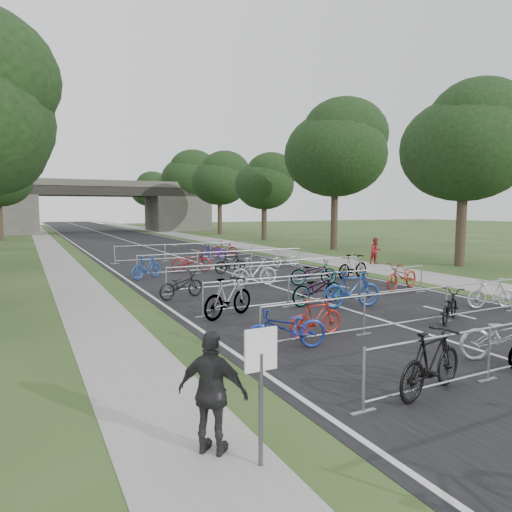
# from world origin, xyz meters

# --- Properties ---
(road) EXTENTS (11.00, 140.00, 0.01)m
(road) POSITION_xyz_m (0.00, 50.00, 0.01)
(road) COLOR black
(road) RESTS_ON ground
(sidewalk_right) EXTENTS (3.00, 140.00, 0.01)m
(sidewalk_right) POSITION_xyz_m (8.00, 50.00, 0.01)
(sidewalk_right) COLOR gray
(sidewalk_right) RESTS_ON ground
(sidewalk_left) EXTENTS (2.00, 140.00, 0.01)m
(sidewalk_left) POSITION_xyz_m (-7.50, 50.00, 0.01)
(sidewalk_left) COLOR gray
(sidewalk_left) RESTS_ON ground
(lane_markings) EXTENTS (0.12, 140.00, 0.00)m
(lane_markings) POSITION_xyz_m (0.00, 50.00, 0.00)
(lane_markings) COLOR silver
(lane_markings) RESTS_ON ground
(overpass_bridge) EXTENTS (31.00, 8.00, 7.05)m
(overpass_bridge) POSITION_xyz_m (0.00, 65.00, 3.53)
(overpass_bridge) COLOR #494741
(overpass_bridge) RESTS_ON ground
(park_sign) EXTENTS (0.45, 0.06, 1.83)m
(park_sign) POSITION_xyz_m (-6.80, 3.00, 1.27)
(park_sign) COLOR #4C4C51
(park_sign) RESTS_ON ground
(tree_right_0) EXTENTS (7.17, 7.17, 10.93)m
(tree_right_0) POSITION_xyz_m (13.11, 15.93, 6.92)
(tree_right_0) COLOR #33261C
(tree_right_0) RESTS_ON ground
(tree_right_1) EXTENTS (8.18, 8.18, 12.47)m
(tree_right_1) POSITION_xyz_m (13.11, 27.93, 7.90)
(tree_right_1) COLOR #33261C
(tree_right_1) RESTS_ON ground
(tree_right_2) EXTENTS (6.16, 6.16, 9.39)m
(tree_right_2) POSITION_xyz_m (13.11, 39.93, 5.95)
(tree_right_2) COLOR #33261C
(tree_right_2) RESTS_ON ground
(tree_right_3) EXTENTS (7.17, 7.17, 10.93)m
(tree_right_3) POSITION_xyz_m (13.11, 51.93, 6.92)
(tree_right_3) COLOR #33261C
(tree_right_3) RESTS_ON ground
(tree_left_4) EXTENTS (7.56, 7.56, 11.53)m
(tree_left_4) POSITION_xyz_m (-11.39, 63.93, 7.30)
(tree_left_4) COLOR #33261C
(tree_left_4) RESTS_ON ground
(tree_right_4) EXTENTS (8.18, 8.18, 12.47)m
(tree_right_4) POSITION_xyz_m (13.11, 63.93, 7.90)
(tree_right_4) COLOR #33261C
(tree_right_4) RESTS_ON ground
(tree_left_5) EXTENTS (8.40, 8.40, 12.81)m
(tree_left_5) POSITION_xyz_m (-11.39, 75.93, 8.12)
(tree_left_5) COLOR #33261C
(tree_left_5) RESTS_ON ground
(tree_right_5) EXTENTS (6.16, 6.16, 9.39)m
(tree_right_5) POSITION_xyz_m (13.11, 75.93, 5.95)
(tree_right_5) COLOR #33261C
(tree_right_5) RESTS_ON ground
(tree_left_6) EXTENTS (6.72, 6.72, 10.25)m
(tree_left_6) POSITION_xyz_m (-11.39, 87.93, 6.49)
(tree_left_6) COLOR #33261C
(tree_left_6) RESTS_ON ground
(tree_right_6) EXTENTS (7.17, 7.17, 10.93)m
(tree_right_6) POSITION_xyz_m (13.11, 87.93, 6.92)
(tree_right_6) COLOR #33261C
(tree_right_6) RESTS_ON ground
(barrier_row_2) EXTENTS (9.70, 0.08, 1.10)m
(barrier_row_2) POSITION_xyz_m (0.00, 7.20, 0.55)
(barrier_row_2) COLOR #A0A3A8
(barrier_row_2) RESTS_ON ground
(barrier_row_3) EXTENTS (9.70, 0.08, 1.10)m
(barrier_row_3) POSITION_xyz_m (0.00, 11.00, 0.55)
(barrier_row_3) COLOR #A0A3A8
(barrier_row_3) RESTS_ON ground
(barrier_row_4) EXTENTS (9.70, 0.08, 1.10)m
(barrier_row_4) POSITION_xyz_m (0.00, 15.00, 0.55)
(barrier_row_4) COLOR #A0A3A8
(barrier_row_4) RESTS_ON ground
(barrier_row_5) EXTENTS (9.70, 0.08, 1.10)m
(barrier_row_5) POSITION_xyz_m (0.00, 20.00, 0.55)
(barrier_row_5) COLOR #A0A3A8
(barrier_row_5) RESTS_ON ground
(barrier_row_6) EXTENTS (9.70, 0.08, 1.10)m
(barrier_row_6) POSITION_xyz_m (0.00, 26.00, 0.55)
(barrier_row_6) COLOR #A0A3A8
(barrier_row_6) RESTS_ON ground
(bike_4) EXTENTS (2.06, 1.00, 1.19)m
(bike_4) POSITION_xyz_m (-3.06, 3.62, 0.60)
(bike_4) COLOR black
(bike_4) RESTS_ON ground
(bike_5) EXTENTS (2.22, 1.53, 1.10)m
(bike_5) POSITION_xyz_m (-0.09, 4.22, 0.55)
(bike_5) COLOR #A0A1A7
(bike_5) RESTS_ON ground
(bike_8) EXTENTS (2.09, 0.98, 1.06)m
(bike_8) POSITION_xyz_m (-4.03, 6.97, 0.53)
(bike_8) COLOR navy
(bike_8) RESTS_ON ground
(bike_9) EXTENTS (1.70, 0.58, 1.00)m
(bike_9) POSITION_xyz_m (-2.75, 7.63, 0.50)
(bike_9) COLOR maroon
(bike_9) RESTS_ON ground
(bike_10) EXTENTS (1.85, 1.41, 0.93)m
(bike_10) POSITION_xyz_m (1.58, 7.12, 0.47)
(bike_10) COLOR black
(bike_10) RESTS_ON ground
(bike_11) EXTENTS (1.74, 1.09, 1.01)m
(bike_11) POSITION_xyz_m (4.30, 7.71, 0.51)
(bike_11) COLOR #A7A7AE
(bike_11) RESTS_ON ground
(bike_12) EXTENTS (2.12, 1.34, 1.24)m
(bike_12) POSITION_xyz_m (-3.94, 10.57, 0.62)
(bike_12) COLOR #A0A3A8
(bike_12) RESTS_ON ground
(bike_13) EXTENTS (2.21, 0.97, 1.13)m
(bike_13) POSITION_xyz_m (-0.47, 10.88, 0.56)
(bike_13) COLOR #A0A3A8
(bike_13) RESTS_ON ground
(bike_14) EXTENTS (2.15, 0.98, 1.24)m
(bike_14) POSITION_xyz_m (0.29, 9.97, 0.62)
(bike_14) COLOR navy
(bike_14) RESTS_ON ground
(bike_15) EXTENTS (2.23, 1.24, 1.11)m
(bike_15) POSITION_xyz_m (4.30, 11.73, 0.56)
(bike_15) COLOR maroon
(bike_15) RESTS_ON ground
(bike_16) EXTENTS (1.99, 1.17, 0.99)m
(bike_16) POSITION_xyz_m (-4.30, 14.08, 0.49)
(bike_16) COLOR black
(bike_16) RESTS_ON ground
(bike_17) EXTENTS (2.10, 0.79, 1.24)m
(bike_17) POSITION_xyz_m (-0.72, 15.18, 0.62)
(bike_17) COLOR #A5A4AC
(bike_17) RESTS_ON ground
(bike_18) EXTENTS (2.20, 1.20, 1.09)m
(bike_18) POSITION_xyz_m (1.71, 14.31, 0.55)
(bike_18) COLOR #A0A3A8
(bike_18) RESTS_ON ground
(bike_19) EXTENTS (2.02, 0.90, 1.17)m
(bike_19) POSITION_xyz_m (4.30, 14.86, 0.59)
(bike_19) COLOR #A0A3A8
(bike_19) RESTS_ON ground
(bike_20) EXTENTS (1.84, 1.32, 1.09)m
(bike_20) POSITION_xyz_m (-4.30, 19.37, 0.55)
(bike_20) COLOR #1B4399
(bike_20) RESTS_ON ground
(bike_21) EXTENTS (2.16, 0.97, 1.10)m
(bike_21) POSITION_xyz_m (-1.62, 20.69, 0.55)
(bike_21) COLOR maroon
(bike_21) RESTS_ON ground
(bike_22) EXTENTS (1.74, 0.54, 1.03)m
(bike_22) POSITION_xyz_m (-0.08, 19.13, 0.52)
(bike_22) COLOR black
(bike_22) RESTS_ON ground
(bike_23) EXTENTS (1.76, 0.71, 0.91)m
(bike_23) POSITION_xyz_m (3.79, 20.16, 0.45)
(bike_23) COLOR #A8A9B0
(bike_23) RESTS_ON ground
(bike_26) EXTENTS (1.88, 0.84, 0.96)m
(bike_26) POSITION_xyz_m (1.60, 25.58, 0.48)
(bike_26) COLOR navy
(bike_26) RESTS_ON ground
(bike_27) EXTENTS (1.76, 1.27, 1.04)m
(bike_27) POSITION_xyz_m (2.91, 26.82, 0.52)
(bike_27) COLOR maroon
(bike_27) RESTS_ON ground
(pedestrian_b) EXTENTS (0.79, 0.63, 1.56)m
(pedestrian_b) POSITION_xyz_m (9.20, 18.80, 0.78)
(pedestrian_b) COLOR maroon
(pedestrian_b) RESTS_ON ground
(pedestrian_c) EXTENTS (1.00, 0.99, 1.69)m
(pedestrian_c) POSITION_xyz_m (-7.23, 3.57, 0.85)
(pedestrian_c) COLOR #262528
(pedestrian_c) RESTS_ON ground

